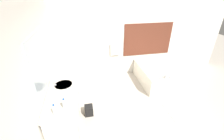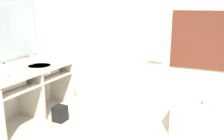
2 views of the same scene
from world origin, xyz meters
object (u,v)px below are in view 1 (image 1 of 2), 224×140
Objects in this scene: bathtub at (154,74)px; waste_bin at (89,110)px; water_bottle_1 at (55,110)px; water_bottle_2 at (64,104)px.

bathtub is 5.97× the size of waste_bin.
water_bottle_2 is (0.15, 0.13, -0.00)m from water_bottle_1.
water_bottle_2 reaches higher than bathtub.
bathtub is at bearing 25.86° from waste_bin.
water_bottle_2 is 0.90× the size of waste_bin.
water_bottle_1 reaches higher than waste_bin.
water_bottle_2 is at bearing -122.29° from waste_bin.
water_bottle_1 is at bearing -125.77° from waste_bin.
bathtub is 2.47m from waste_bin.
water_bottle_1 is 0.20m from water_bottle_2.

